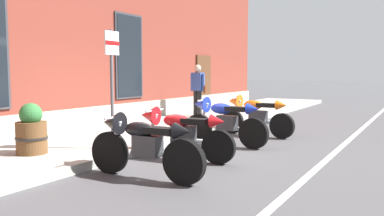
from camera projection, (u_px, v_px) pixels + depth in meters
ground_plane at (169, 148)px, 8.53m from camera, size 140.00×140.00×0.00m
sidewalk at (116, 138)px, 9.29m from camera, size 28.97×3.00×0.16m
lane_stripe at (320, 165)px, 6.91m from camera, size 28.97×0.12×0.01m
motorcycle_black_sport at (141, 143)px, 6.02m from camera, size 0.62×2.07×1.00m
motorcycle_red_sport at (177, 131)px, 7.30m from camera, size 0.62×2.10×0.98m
motorcycle_blue_sport at (222, 119)px, 8.76m from camera, size 0.62×2.06×1.07m
motorcycle_orange_sport at (254, 114)px, 10.11m from camera, size 0.62×2.04×1.04m
pedestrian_blue_top at (198, 87)px, 13.13m from camera, size 0.27×0.66×1.72m
parking_sign at (112, 72)px, 7.44m from camera, size 0.36×0.07×2.26m
barrel_planter at (31, 132)px, 7.09m from camera, size 0.57×0.57×0.92m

